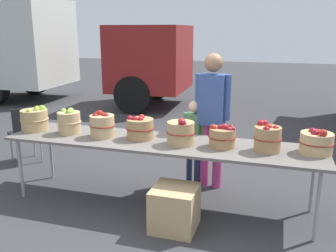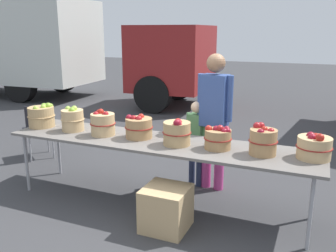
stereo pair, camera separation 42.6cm
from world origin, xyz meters
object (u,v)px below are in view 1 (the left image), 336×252
object	(u,v)px
apple_basket_red_5	(316,142)
apple_basket_red_4	(267,138)
apple_basket_red_0	(102,125)
apple_basket_red_3	(222,136)
apple_basket_green_0	(35,119)
child_customer	(194,136)
apple_basket_green_1	(69,122)
folding_chair	(26,130)
market_table	(160,144)
box_truck	(26,47)
vendor_adult	(212,111)
apple_basket_red_2	(181,132)
apple_basket_red_1	(140,128)
produce_crate	(175,208)

from	to	relation	value
apple_basket_red_5	apple_basket_red_4	bearing A→B (deg)	-171.13
apple_basket_red_0	apple_basket_red_3	distance (m)	1.37
apple_basket_green_0	child_customer	distance (m)	1.96
apple_basket_green_1	apple_basket_red_0	size ratio (longest dim) A/B	1.01
child_customer	folding_chair	bearing A→B (deg)	13.16
apple_basket_red_3	apple_basket_red_5	size ratio (longest dim) A/B	0.87
market_table	box_truck	bearing A→B (deg)	137.70
child_customer	folding_chair	world-z (taller)	child_customer
apple_basket_red_0	vendor_adult	distance (m)	1.33
apple_basket_red_2	apple_basket_red_1	bearing A→B (deg)	171.46
apple_basket_red_5	apple_basket_green_1	bearing A→B (deg)	-178.36
folding_chair	produce_crate	world-z (taller)	folding_chair
apple_basket_red_5	box_truck	size ratio (longest dim) A/B	0.04
apple_basket_green_0	produce_crate	distance (m)	2.08
apple_basket_red_1	apple_basket_red_5	distance (m)	1.85
vendor_adult	folding_chair	bearing A→B (deg)	4.86
produce_crate	apple_basket_red_5	bearing A→B (deg)	22.53
apple_basket_red_5	produce_crate	size ratio (longest dim) A/B	0.77
apple_basket_green_1	folding_chair	size ratio (longest dim) A/B	0.36
market_table	produce_crate	distance (m)	0.75
apple_basket_green_1	apple_basket_red_3	distance (m)	1.81
apple_basket_red_5	child_customer	size ratio (longest dim) A/B	0.31
apple_basket_red_5	folding_chair	xyz separation A→B (m)	(-3.91, 0.62, -0.36)
apple_basket_green_1	apple_basket_red_4	size ratio (longest dim) A/B	1.02
apple_basket_red_1	apple_basket_red_2	world-z (taller)	apple_basket_red_2
apple_basket_red_1	apple_basket_red_0	bearing A→B (deg)	-172.02
apple_basket_red_4	apple_basket_red_1	bearing A→B (deg)	178.37
apple_basket_red_4	box_truck	bearing A→B (deg)	142.90
produce_crate	apple_basket_red_2	bearing A→B (deg)	97.94
apple_basket_red_3	folding_chair	distance (m)	3.10
folding_chair	vendor_adult	bearing A→B (deg)	125.74
apple_basket_green_0	apple_basket_red_5	bearing A→B (deg)	1.21
apple_basket_red_4	apple_basket_red_5	size ratio (longest dim) A/B	0.91
apple_basket_red_1	apple_basket_red_3	size ratio (longest dim) A/B	1.11
produce_crate	child_customer	bearing A→B (deg)	94.05
market_table	apple_basket_red_2	distance (m)	0.30
vendor_adult	box_truck	distance (m)	7.50
vendor_adult	folding_chair	world-z (taller)	vendor_adult
apple_basket_red_0	apple_basket_red_5	size ratio (longest dim) A/B	0.91
apple_basket_red_0	child_customer	size ratio (longest dim) A/B	0.28
apple_basket_red_1	apple_basket_red_4	bearing A→B (deg)	-1.63
vendor_adult	child_customer	bearing A→B (deg)	5.34
apple_basket_red_5	vendor_adult	distance (m)	1.30
market_table	apple_basket_red_5	xyz separation A→B (m)	(1.60, 0.07, 0.15)
market_table	apple_basket_red_1	distance (m)	0.30
apple_basket_red_2	apple_basket_red_3	bearing A→B (deg)	5.02
apple_basket_red_2	apple_basket_green_1	bearing A→B (deg)	178.78
apple_basket_red_1	apple_basket_red_5	world-z (taller)	apple_basket_red_5
apple_basket_green_1	market_table	bearing A→B (deg)	0.23
apple_basket_red_2	vendor_adult	world-z (taller)	vendor_adult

